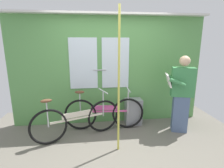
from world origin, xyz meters
name	(u,v)px	position (x,y,z in m)	size (l,w,h in m)	color
ground_plane	(115,149)	(0.00, 0.00, -0.02)	(5.26, 3.88, 0.04)	#666056
train_door_wall	(108,68)	(-0.01, 1.13, 1.26)	(4.26, 0.28, 2.43)	#56934C
bicycle_near_door	(104,113)	(-0.14, 0.75, 0.36)	(1.69, 0.44, 0.89)	black
bicycle_leaning_behind	(77,120)	(-0.68, 0.45, 0.37)	(1.68, 0.72, 0.89)	black
passenger_reading_newspaper	(181,93)	(1.41, 0.46, 0.84)	(0.61, 0.53, 1.59)	slate
trash_bin_by_wall	(133,111)	(0.54, 0.92, 0.29)	(0.37, 0.28, 0.59)	gray
handrail_pole	(119,83)	(0.05, -0.05, 1.19)	(0.04, 0.04, 2.39)	#C6C14C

